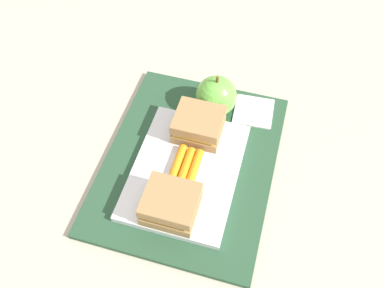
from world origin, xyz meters
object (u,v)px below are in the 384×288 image
object	(u,v)px
paper_napkin	(254,111)
sandwich_half_left	(171,204)
apple	(216,96)
sandwich_half_right	(199,125)
carrot_sticks_bundle	(185,167)
food_tray	(186,171)

from	to	relation	value
paper_napkin	sandwich_half_left	bearing A→B (deg)	160.84
apple	paper_napkin	distance (m)	0.08
paper_napkin	apple	bearing A→B (deg)	101.63
sandwich_half_right	carrot_sticks_bundle	xyz separation A→B (m)	(-0.08, 0.00, -0.01)
sandwich_half_right	apple	world-z (taller)	apple
sandwich_half_left	sandwich_half_right	xyz separation A→B (m)	(0.16, 0.00, 0.00)
carrot_sticks_bundle	sandwich_half_right	bearing A→B (deg)	-0.15
carrot_sticks_bundle	sandwich_half_left	bearing A→B (deg)	-179.85
food_tray	sandwich_half_right	xyz separation A→B (m)	(0.08, 0.00, 0.03)
sandwich_half_left	paper_napkin	world-z (taller)	sandwich_half_left
sandwich_half_right	paper_napkin	world-z (taller)	sandwich_half_right
carrot_sticks_bundle	paper_napkin	bearing A→B (deg)	-27.26
food_tray	apple	xyz separation A→B (m)	(0.15, -0.01, 0.03)
paper_napkin	food_tray	bearing A→B (deg)	152.67
food_tray	sandwich_half_left	world-z (taller)	sandwich_half_left
food_tray	paper_napkin	bearing A→B (deg)	-27.33
sandwich_half_right	carrot_sticks_bundle	world-z (taller)	sandwich_half_right
sandwich_half_right	carrot_sticks_bundle	distance (m)	0.08
carrot_sticks_bundle	apple	world-z (taller)	apple
food_tray	sandwich_half_left	size ratio (longest dim) A/B	2.88
carrot_sticks_bundle	apple	size ratio (longest dim) A/B	0.90
sandwich_half_right	apple	distance (m)	0.07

